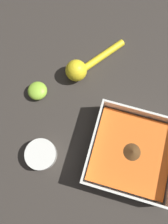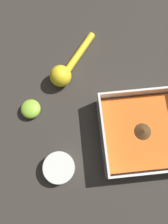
% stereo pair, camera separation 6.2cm
% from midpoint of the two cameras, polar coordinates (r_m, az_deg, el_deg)
% --- Properties ---
extents(ground_plane, '(4.00, 4.00, 0.00)m').
position_cam_midpoint_polar(ground_plane, '(0.66, 11.88, -7.80)').
color(ground_plane, '#332D28').
extents(square_dish, '(0.23, 0.23, 0.07)m').
position_cam_midpoint_polar(square_dish, '(0.64, 12.04, -5.82)').
color(square_dish, silver).
rests_on(square_dish, ground_plane).
extents(spice_bowl, '(0.09, 0.09, 0.03)m').
position_cam_midpoint_polar(spice_bowl, '(0.63, -9.34, -14.69)').
color(spice_bowl, silver).
rests_on(spice_bowl, ground_plane).
extents(lemon_squeezer, '(0.19, 0.15, 0.07)m').
position_cam_midpoint_polar(lemon_squeezer, '(0.68, -7.65, 10.18)').
color(lemon_squeezer, yellow).
rests_on(lemon_squeezer, ground_plane).
extents(lemon_half, '(0.06, 0.06, 0.03)m').
position_cam_midpoint_polar(lemon_half, '(0.67, -16.32, 0.31)').
color(lemon_half, '#93CC38').
rests_on(lemon_half, ground_plane).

